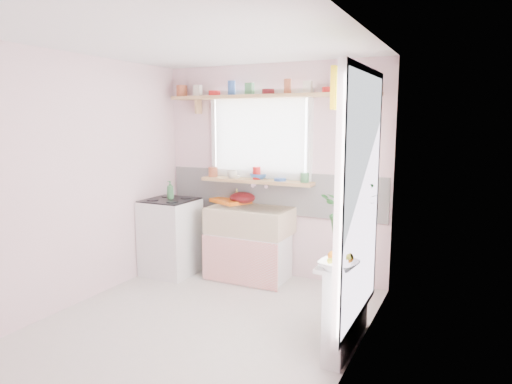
% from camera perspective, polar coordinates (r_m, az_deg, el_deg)
% --- Properties ---
extents(room, '(3.20, 3.20, 3.20)m').
position_cam_1_polar(room, '(4.48, 5.95, 2.75)').
color(room, beige).
rests_on(room, ground).
extents(sink_unit, '(0.95, 0.65, 1.11)m').
position_cam_1_polar(sink_unit, '(5.36, -0.80, -6.38)').
color(sink_unit, white).
rests_on(sink_unit, ground).
extents(cooker, '(0.58, 0.58, 0.93)m').
position_cam_1_polar(cooker, '(5.64, -10.62, -5.46)').
color(cooker, white).
rests_on(cooker, ground).
extents(radiator_ledge, '(0.22, 0.95, 0.78)m').
position_cam_1_polar(radiator_ledge, '(3.91, 11.30, -13.04)').
color(radiator_ledge, white).
rests_on(radiator_ledge, ground).
extents(windowsill, '(1.40, 0.22, 0.04)m').
position_cam_1_polar(windowsill, '(5.39, 0.08, 1.38)').
color(windowsill, tan).
rests_on(windowsill, room).
extents(pine_shelf, '(2.52, 0.24, 0.04)m').
position_cam_1_polar(pine_shelf, '(5.27, 1.53, 11.88)').
color(pine_shelf, tan).
rests_on(pine_shelf, room).
extents(shelf_crockery, '(2.47, 0.11, 0.12)m').
position_cam_1_polar(shelf_crockery, '(5.28, 1.53, 12.70)').
color(shelf_crockery, '#A55133').
rests_on(shelf_crockery, pine_shelf).
extents(sill_crockery, '(1.35, 0.11, 0.12)m').
position_cam_1_polar(sill_crockery, '(5.38, 0.08, 2.19)').
color(sill_crockery, '#A55133').
rests_on(sill_crockery, windowsill).
extents(dish_tray, '(0.54, 0.49, 0.04)m').
position_cam_1_polar(dish_tray, '(5.61, -3.21, -1.10)').
color(dish_tray, orange).
rests_on(dish_tray, sink_unit).
extents(colander, '(0.37, 0.37, 0.14)m').
position_cam_1_polar(colander, '(5.53, -1.71, -0.73)').
color(colander, '#590F13').
rests_on(colander, sink_unit).
extents(jade_plant, '(0.54, 0.48, 0.56)m').
position_cam_1_polar(jade_plant, '(4.12, 11.82, -2.35)').
color(jade_plant, '#245C26').
rests_on(jade_plant, radiator_ledge).
extents(fruit_bowl, '(0.32, 0.32, 0.07)m').
position_cam_1_polar(fruit_bowl, '(3.40, 10.29, -9.03)').
color(fruit_bowl, white).
rests_on(fruit_bowl, radiator_ledge).
extents(herb_pot, '(0.13, 0.11, 0.21)m').
position_cam_1_polar(herb_pot, '(3.63, 10.63, -6.72)').
color(herb_pot, '#3A6B2B').
rests_on(herb_pot, radiator_ledge).
extents(soap_bottle_sink, '(0.11, 0.11, 0.18)m').
position_cam_1_polar(soap_bottle_sink, '(5.56, -2.41, -0.49)').
color(soap_bottle_sink, '#FDFE71').
rests_on(soap_bottle_sink, sink_unit).
extents(sill_cup, '(0.13, 0.13, 0.10)m').
position_cam_1_polar(sill_cup, '(5.46, -2.97, 2.19)').
color(sill_cup, beige).
rests_on(sill_cup, windowsill).
extents(sill_bowl, '(0.22, 0.22, 0.06)m').
position_cam_1_polar(sill_bowl, '(5.42, 0.31, 1.98)').
color(sill_bowl, '#3362A8').
rests_on(sill_bowl, windowsill).
extents(shelf_vase, '(0.16, 0.16, 0.16)m').
position_cam_1_polar(shelf_vase, '(4.92, 11.04, 13.09)').
color(shelf_vase, '#A05931').
rests_on(shelf_vase, pine_shelf).
extents(cooker_bottle, '(0.09, 0.10, 0.22)m').
position_cam_1_polar(cooker_bottle, '(5.56, -10.68, 0.25)').
color(cooker_bottle, '#3C7946').
rests_on(cooker_bottle, cooker).
extents(fruit, '(0.20, 0.14, 0.10)m').
position_cam_1_polar(fruit, '(3.39, 10.45, -8.06)').
color(fruit, orange).
rests_on(fruit, fruit_bowl).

